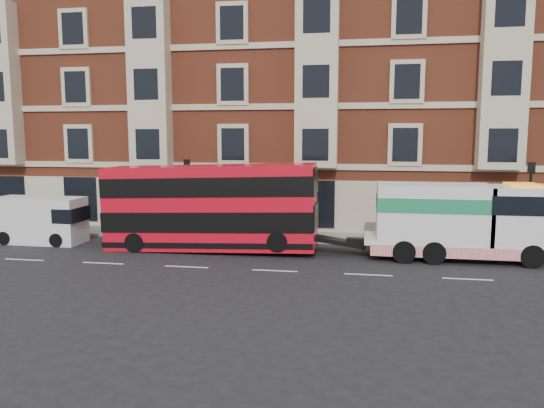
{
  "coord_description": "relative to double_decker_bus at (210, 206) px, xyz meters",
  "views": [
    {
      "loc": [
        3.66,
        -22.11,
        5.87
      ],
      "look_at": [
        -0.81,
        4.0,
        2.39
      ],
      "focal_mm": 35.0,
      "sensor_mm": 36.0,
      "label": 1
    }
  ],
  "objects": [
    {
      "name": "victorian_terrace",
      "position": [
        4.4,
        11.5,
        7.77
      ],
      "size": [
        45.0,
        12.0,
        20.4
      ],
      "color": "brown",
      "rests_on": "ground"
    },
    {
      "name": "box_van",
      "position": [
        -9.75,
        0.34,
        -1.07
      ],
      "size": [
        4.8,
        2.09,
        2.49
      ],
      "rotation": [
        0.0,
        0.0,
        -0.01
      ],
      "color": "silver",
      "rests_on": "ground"
    },
    {
      "name": "tow_truck",
      "position": [
        12.06,
        -0.0,
        -0.4
      ],
      "size": [
        8.58,
        2.54,
        3.57
      ],
      "color": "silver",
      "rests_on": "ground"
    },
    {
      "name": "lamp_post_east",
      "position": [
        15.9,
        2.7,
        0.38
      ],
      "size": [
        0.35,
        0.15,
        4.35
      ],
      "color": "black",
      "rests_on": "sidewalk"
    },
    {
      "name": "pedestrian",
      "position": [
        -7.82,
        3.85,
        -1.33
      ],
      "size": [
        0.7,
        0.59,
        1.63
      ],
      "primitive_type": "imported",
      "rotation": [
        0.0,
        0.0,
        -0.39
      ],
      "color": "#1A2634",
      "rests_on": "sidewalk"
    },
    {
      "name": "double_decker_bus",
      "position": [
        0.0,
        0.0,
        0.0
      ],
      "size": [
        10.71,
        2.46,
        4.34
      ],
      "color": "red",
      "rests_on": "ground"
    },
    {
      "name": "ground",
      "position": [
        3.9,
        -3.5,
        -2.3
      ],
      "size": [
        120.0,
        120.0,
        0.0
      ],
      "primitive_type": "plane",
      "color": "black",
      "rests_on": "ground"
    },
    {
      "name": "lamp_post_west",
      "position": [
        -2.1,
        2.7,
        0.38
      ],
      "size": [
        0.35,
        0.15,
        4.35
      ],
      "color": "black",
      "rests_on": "sidewalk"
    },
    {
      "name": "sidewalk",
      "position": [
        3.9,
        4.0,
        -2.22
      ],
      "size": [
        90.0,
        3.0,
        0.15
      ],
      "primitive_type": "cube",
      "color": "slate",
      "rests_on": "ground"
    }
  ]
}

